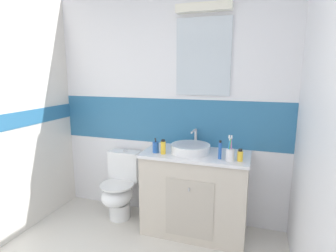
{
  "coord_description": "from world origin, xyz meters",
  "views": [
    {
      "loc": [
        0.93,
        -0.4,
        1.63
      ],
      "look_at": [
        0.14,
        1.98,
        1.13
      ],
      "focal_mm": 28.96,
      "sensor_mm": 36.0,
      "label": 1
    }
  ],
  "objects_px": {
    "toilet": "(120,187)",
    "lotion_bottle_short": "(240,156)",
    "sink_basin": "(191,148)",
    "deodorant_spray_can": "(163,147)",
    "soap_dispenser": "(156,147)",
    "toothbrush_cup": "(230,154)",
    "toothpaste_tube_upright": "(220,150)"
  },
  "relations": [
    {
      "from": "toothpaste_tube_upright",
      "to": "deodorant_spray_can",
      "type": "bearing_deg",
      "value": -178.74
    },
    {
      "from": "soap_dispenser",
      "to": "toothbrush_cup",
      "type": "bearing_deg",
      "value": -1.24
    },
    {
      "from": "toilet",
      "to": "lotion_bottle_short",
      "type": "relative_size",
      "value": 6.78
    },
    {
      "from": "toothpaste_tube_upright",
      "to": "deodorant_spray_can",
      "type": "xyz_separation_m",
      "value": [
        -0.55,
        -0.01,
        -0.02
      ]
    },
    {
      "from": "sink_basin",
      "to": "lotion_bottle_short",
      "type": "xyz_separation_m",
      "value": [
        0.49,
        -0.13,
        0.01
      ]
    },
    {
      "from": "sink_basin",
      "to": "toilet",
      "type": "bearing_deg",
      "value": 178.69
    },
    {
      "from": "sink_basin",
      "to": "soap_dispenser",
      "type": "distance_m",
      "value": 0.35
    },
    {
      "from": "toothbrush_cup",
      "to": "deodorant_spray_can",
      "type": "distance_m",
      "value": 0.64
    },
    {
      "from": "toothbrush_cup",
      "to": "toothpaste_tube_upright",
      "type": "relative_size",
      "value": 1.33
    },
    {
      "from": "sink_basin",
      "to": "lotion_bottle_short",
      "type": "bearing_deg",
      "value": -14.59
    },
    {
      "from": "toothpaste_tube_upright",
      "to": "lotion_bottle_short",
      "type": "bearing_deg",
      "value": -0.41
    },
    {
      "from": "toothbrush_cup",
      "to": "soap_dispenser",
      "type": "height_order",
      "value": "toothbrush_cup"
    },
    {
      "from": "sink_basin",
      "to": "toilet",
      "type": "relative_size",
      "value": 0.57
    },
    {
      "from": "toothpaste_tube_upright",
      "to": "deodorant_spray_can",
      "type": "relative_size",
      "value": 1.22
    },
    {
      "from": "sink_basin",
      "to": "toilet",
      "type": "xyz_separation_m",
      "value": [
        -0.81,
        0.02,
        -0.54
      ]
    },
    {
      "from": "toothbrush_cup",
      "to": "deodorant_spray_can",
      "type": "relative_size",
      "value": 1.62
    },
    {
      "from": "sink_basin",
      "to": "toilet",
      "type": "distance_m",
      "value": 0.98
    },
    {
      "from": "deodorant_spray_can",
      "to": "soap_dispenser",
      "type": "bearing_deg",
      "value": 168.63
    },
    {
      "from": "sink_basin",
      "to": "toothpaste_tube_upright",
      "type": "bearing_deg",
      "value": -22.26
    },
    {
      "from": "toilet",
      "to": "toothbrush_cup",
      "type": "bearing_deg",
      "value": -7.26
    },
    {
      "from": "toothbrush_cup",
      "to": "toothpaste_tube_upright",
      "type": "distance_m",
      "value": 0.09
    },
    {
      "from": "toothbrush_cup",
      "to": "toothpaste_tube_upright",
      "type": "bearing_deg",
      "value": 173.48
    },
    {
      "from": "toothbrush_cup",
      "to": "lotion_bottle_short",
      "type": "bearing_deg",
      "value": 5.84
    },
    {
      "from": "lotion_bottle_short",
      "to": "deodorant_spray_can",
      "type": "bearing_deg",
      "value": -179.15
    },
    {
      "from": "sink_basin",
      "to": "soap_dispenser",
      "type": "height_order",
      "value": "sink_basin"
    },
    {
      "from": "deodorant_spray_can",
      "to": "lotion_bottle_short",
      "type": "bearing_deg",
      "value": 0.85
    },
    {
      "from": "soap_dispenser",
      "to": "lotion_bottle_short",
      "type": "bearing_deg",
      "value": -0.47
    },
    {
      "from": "soap_dispenser",
      "to": "deodorant_spray_can",
      "type": "distance_m",
      "value": 0.09
    },
    {
      "from": "soap_dispenser",
      "to": "lotion_bottle_short",
      "type": "relative_size",
      "value": 1.34
    },
    {
      "from": "toilet",
      "to": "toothpaste_tube_upright",
      "type": "xyz_separation_m",
      "value": [
        1.12,
        -0.14,
        0.58
      ]
    },
    {
      "from": "sink_basin",
      "to": "soap_dispenser",
      "type": "bearing_deg",
      "value": -159.89
    },
    {
      "from": "toothpaste_tube_upright",
      "to": "deodorant_spray_can",
      "type": "distance_m",
      "value": 0.55
    }
  ]
}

